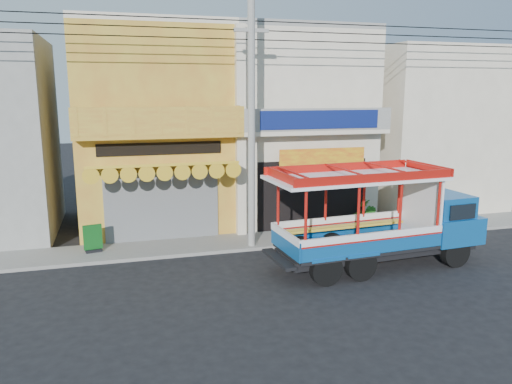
% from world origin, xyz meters
% --- Properties ---
extents(ground, '(90.00, 90.00, 0.00)m').
position_xyz_m(ground, '(0.00, 0.00, 0.00)').
color(ground, black).
rests_on(ground, ground).
extents(sidewalk, '(30.00, 2.00, 0.12)m').
position_xyz_m(sidewalk, '(0.00, 4.00, 0.06)').
color(sidewalk, slate).
rests_on(sidewalk, ground).
extents(shophouse_left, '(6.00, 7.50, 8.24)m').
position_xyz_m(shophouse_left, '(-4.00, 7.96, 4.11)').
color(shophouse_left, '#BA7129').
rests_on(shophouse_left, ground).
extents(shophouse_right, '(6.00, 6.75, 8.24)m').
position_xyz_m(shophouse_right, '(2.00, 7.96, 4.11)').
color(shophouse_right, beige).
rests_on(shophouse_right, ground).
extents(party_pilaster, '(0.35, 0.30, 8.00)m').
position_xyz_m(party_pilaster, '(-1.00, 4.85, 4.00)').
color(party_pilaster, beige).
rests_on(party_pilaster, ground).
extents(filler_building_right, '(6.00, 6.00, 7.60)m').
position_xyz_m(filler_building_right, '(9.00, 8.00, 3.80)').
color(filler_building_right, beige).
rests_on(filler_building_right, ground).
extents(utility_pole, '(28.00, 0.26, 9.00)m').
position_xyz_m(utility_pole, '(-0.85, 3.30, 5.03)').
color(utility_pole, gray).
rests_on(utility_pole, ground).
extents(songthaew_truck, '(7.18, 2.77, 3.28)m').
position_xyz_m(songthaew_truck, '(2.92, 0.45, 1.58)').
color(songthaew_truck, black).
rests_on(songthaew_truck, ground).
extents(green_sign, '(0.63, 0.40, 0.97)m').
position_xyz_m(green_sign, '(-6.50, 4.09, 0.53)').
color(green_sign, black).
rests_on(green_sign, sidewalk).
extents(potted_plant_a, '(1.07, 1.07, 0.90)m').
position_xyz_m(potted_plant_a, '(3.16, 3.83, 0.57)').
color(potted_plant_a, '#1F5A19').
rests_on(potted_plant_a, sidewalk).
extents(potted_plant_b, '(0.62, 0.66, 0.95)m').
position_xyz_m(potted_plant_b, '(4.18, 4.00, 0.60)').
color(potted_plant_b, '#1F5A19').
rests_on(potted_plant_b, sidewalk).
extents(potted_plant_c, '(0.73, 0.73, 1.10)m').
position_xyz_m(potted_plant_c, '(4.20, 4.70, 0.67)').
color(potted_plant_c, '#1F5A19').
rests_on(potted_plant_c, sidewalk).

